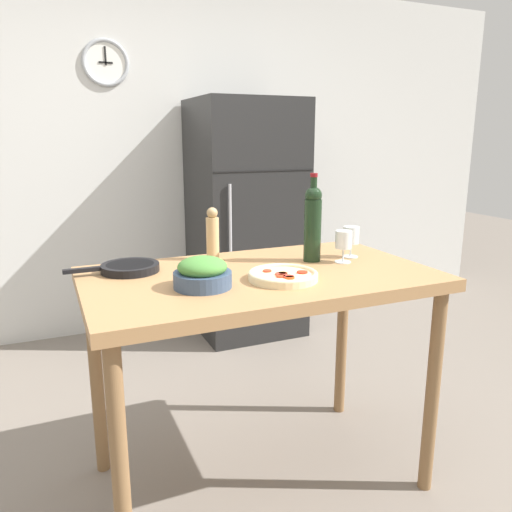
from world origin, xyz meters
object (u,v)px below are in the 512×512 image
Objects in this scene: pepper_mill at (213,235)px; homemade_pizza at (283,276)px; refrigerator at (246,219)px; wine_bottle at (313,222)px; wine_glass_far at (351,237)px; wine_glass_near at (344,242)px; salad_bowl at (203,273)px; cast_iron_skillet at (129,267)px.

pepper_mill is 0.45m from homemade_pizza.
refrigerator reaches higher than pepper_mill.
pepper_mill is at bearing 153.02° from wine_bottle.
wine_glass_far is 0.60× the size of pepper_mill.
salad_bowl is (-0.66, -0.11, -0.04)m from wine_glass_near.
salad_bowl reaches higher than cast_iron_skillet.
cast_iron_skillet is at bearing 166.43° from wine_glass_near.
refrigerator is at bearing 52.92° from cast_iron_skillet.
salad_bowl is at bearing -116.64° from refrigerator.
wine_glass_near is at bearing -97.67° from refrigerator.
pepper_mill is 0.43m from salad_bowl.
pepper_mill is 0.39m from cast_iron_skillet.
wine_glass_far is at bearing 25.55° from homemade_pizza.
wine_bottle is 0.60m from salad_bowl.
wine_bottle is at bearing -9.86° from cast_iron_skillet.
pepper_mill is at bearing 66.45° from salad_bowl.
homemade_pizza is at bearing -138.63° from wine_bottle.
wine_glass_far reaches higher than salad_bowl.
refrigerator is at bearing 85.04° from wine_glass_far.
refrigerator is 1.82m from cast_iron_skillet.
homemade_pizza is (0.31, -0.03, -0.03)m from salad_bowl.
homemade_pizza is at bearing -154.45° from wine_glass_far.
pepper_mill is at bearing 160.68° from wine_glass_far.
wine_bottle reaches higher than wine_glass_far.
pepper_mill reaches higher than wine_glass_far.
wine_bottle reaches higher than salad_bowl.
salad_bowl reaches higher than homemade_pizza.
refrigerator is at bearing 78.13° from wine_bottle.
salad_bowl is at bearing -57.30° from cast_iron_skillet.
wine_glass_far is 0.77m from salad_bowl.
wine_bottle is 2.74× the size of wine_glass_near.
salad_bowl is at bearing -170.48° from wine_glass_near.
pepper_mill reaches higher than salad_bowl.
wine_bottle is 0.16m from wine_glass_near.
pepper_mill is at bearing 108.49° from homemade_pizza.
wine_glass_far is at bearing -8.29° from cast_iron_skillet.
refrigerator is 1.89m from homemade_pizza.
wine_glass_far is at bearing -94.96° from refrigerator.
homemade_pizza is at bearing -107.88° from refrigerator.
wine_glass_far is 0.62m from pepper_mill.
wine_glass_far is 0.50m from homemade_pizza.
salad_bowl is at bearing -166.34° from wine_glass_far.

